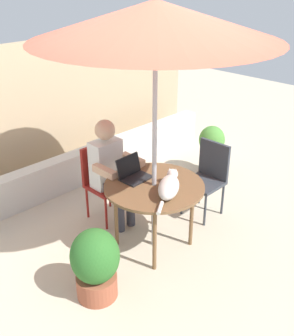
{
  "coord_description": "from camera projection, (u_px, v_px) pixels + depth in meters",
  "views": [
    {
      "loc": [
        -2.54,
        -2.43,
        2.68
      ],
      "look_at": [
        0.0,
        0.1,
        0.88
      ],
      "focal_mm": 43.44,
      "sensor_mm": 36.0,
      "label": 1
    }
  ],
  "objects": [
    {
      "name": "ground_plane",
      "position": [
        154.0,
        244.0,
        4.34
      ],
      "size": [
        14.0,
        14.0,
        0.0
      ],
      "primitive_type": "plane",
      "color": "beige"
    },
    {
      "name": "fence_back",
      "position": [
        31.0,
        113.0,
        5.36
      ],
      "size": [
        5.83,
        0.08,
        1.83
      ],
      "primitive_type": "cube",
      "color": "tan",
      "rests_on": "ground"
    },
    {
      "name": "planter_wall_low",
      "position": [
        62.0,
        174.0,
        5.29
      ],
      "size": [
        5.25,
        0.2,
        0.46
      ],
      "primitive_type": "cube",
      "color": "beige",
      "rests_on": "ground"
    },
    {
      "name": "patio_table",
      "position": [
        154.0,
        190.0,
        4.04
      ],
      "size": [
        1.0,
        1.0,
        0.73
      ],
      "color": "brown",
      "rests_on": "ground"
    },
    {
      "name": "patio_umbrella",
      "position": [
        156.0,
        20.0,
        3.32
      ],
      "size": [
        2.15,
        2.15,
        2.43
      ],
      "color": "#B7B7BC",
      "rests_on": "ground"
    },
    {
      "name": "chair_occupied",
      "position": [
        102.0,
        176.0,
        4.63
      ],
      "size": [
        0.4,
        0.4,
        0.88
      ],
      "color": "maroon",
      "rests_on": "ground"
    },
    {
      "name": "chair_empty",
      "position": [
        208.0,
        173.0,
        4.7
      ],
      "size": [
        0.4,
        0.4,
        0.88
      ],
      "color": "#33383F",
      "rests_on": "ground"
    },
    {
      "name": "person_seated",
      "position": [
        110.0,
        167.0,
        4.46
      ],
      "size": [
        0.48,
        0.48,
        1.22
      ],
      "color": "white",
      "rests_on": "ground"
    },
    {
      "name": "laptop",
      "position": [
        132.0,
        172.0,
        4.13
      ],
      "size": [
        0.31,
        0.26,
        0.21
      ],
      "color": "black",
      "rests_on": "patio_table"
    },
    {
      "name": "cat",
      "position": [
        169.0,
        186.0,
        3.82
      ],
      "size": [
        0.58,
        0.38,
        0.17
      ],
      "color": "silver",
      "rests_on": "patio_table"
    },
    {
      "name": "potted_plant_near_fence",
      "position": [
        211.0,
        147.0,
        5.66
      ],
      "size": [
        0.36,
        0.36,
        0.7
      ],
      "color": "#33383D",
      "rests_on": "ground"
    },
    {
      "name": "potted_plant_by_chair",
      "position": [
        95.0,
        263.0,
        3.52
      ],
      "size": [
        0.43,
        0.43,
        0.69
      ],
      "color": "#9E5138",
      "rests_on": "ground"
    }
  ]
}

